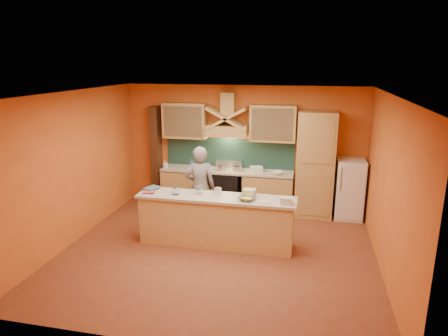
% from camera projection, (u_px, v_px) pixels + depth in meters
% --- Properties ---
extents(floor, '(5.50, 5.00, 0.01)m').
position_uv_depth(floor, '(218.00, 252.00, 7.16)').
color(floor, brown).
rests_on(floor, ground).
extents(ceiling, '(5.50, 5.00, 0.01)m').
position_uv_depth(ceiling, '(217.00, 94.00, 6.43)').
color(ceiling, white).
rests_on(ceiling, wall_back).
extents(wall_back, '(5.50, 0.02, 2.80)m').
position_uv_depth(wall_back, '(242.00, 147.00, 9.15)').
color(wall_back, orange).
rests_on(wall_back, floor).
extents(wall_front, '(5.50, 0.02, 2.80)m').
position_uv_depth(wall_front, '(166.00, 239.00, 4.43)').
color(wall_front, orange).
rests_on(wall_front, floor).
extents(wall_left, '(0.02, 5.00, 2.80)m').
position_uv_depth(wall_left, '(73.00, 168.00, 7.36)').
color(wall_left, orange).
rests_on(wall_left, floor).
extents(wall_right, '(0.02, 5.00, 2.80)m').
position_uv_depth(wall_right, '(389.00, 188.00, 6.23)').
color(wall_right, orange).
rests_on(wall_right, floor).
extents(base_cabinet_left, '(1.10, 0.60, 0.86)m').
position_uv_depth(base_cabinet_left, '(187.00, 188.00, 9.38)').
color(base_cabinet_left, tan).
rests_on(base_cabinet_left, floor).
extents(base_cabinet_right, '(1.10, 0.60, 0.86)m').
position_uv_depth(base_cabinet_right, '(268.00, 193.00, 8.99)').
color(base_cabinet_right, tan).
rests_on(base_cabinet_right, floor).
extents(counter_top, '(3.00, 0.62, 0.04)m').
position_uv_depth(counter_top, '(227.00, 171.00, 9.06)').
color(counter_top, '#BAB09D').
rests_on(counter_top, base_cabinet_left).
extents(stove, '(0.60, 0.58, 0.90)m').
position_uv_depth(stove, '(227.00, 190.00, 9.18)').
color(stove, black).
rests_on(stove, floor).
extents(backsplash, '(3.00, 0.03, 0.70)m').
position_uv_depth(backsplash, '(229.00, 153.00, 9.24)').
color(backsplash, '#193732').
rests_on(backsplash, wall_back).
extents(range_hood, '(0.92, 0.50, 0.24)m').
position_uv_depth(range_hood, '(227.00, 130.00, 8.87)').
color(range_hood, tan).
rests_on(range_hood, wall_back).
extents(hood_chimney, '(0.30, 0.30, 0.50)m').
position_uv_depth(hood_chimney, '(228.00, 104.00, 8.81)').
color(hood_chimney, tan).
rests_on(hood_chimney, wall_back).
extents(upper_cabinet_left, '(1.00, 0.35, 0.80)m').
position_uv_depth(upper_cabinet_left, '(185.00, 120.00, 9.10)').
color(upper_cabinet_left, tan).
rests_on(upper_cabinet_left, wall_back).
extents(upper_cabinet_right, '(1.00, 0.35, 0.80)m').
position_uv_depth(upper_cabinet_right, '(273.00, 123.00, 8.69)').
color(upper_cabinet_right, tan).
rests_on(upper_cabinet_right, wall_back).
extents(pantry_column, '(0.80, 0.60, 2.30)m').
position_uv_depth(pantry_column, '(315.00, 165.00, 8.59)').
color(pantry_column, tan).
rests_on(pantry_column, floor).
extents(fridge, '(0.58, 0.60, 1.30)m').
position_uv_depth(fridge, '(350.00, 189.00, 8.57)').
color(fridge, white).
rests_on(fridge, floor).
extents(trim_column_left, '(0.20, 0.30, 2.30)m').
position_uv_depth(trim_column_left, '(156.00, 155.00, 9.50)').
color(trim_column_left, '#472816').
rests_on(trim_column_left, floor).
extents(island_body, '(2.80, 0.55, 0.88)m').
position_uv_depth(island_body, '(216.00, 222.00, 7.35)').
color(island_body, '#E0BB72').
rests_on(island_body, floor).
extents(island_top, '(2.90, 0.62, 0.05)m').
position_uv_depth(island_top, '(216.00, 198.00, 7.22)').
color(island_top, '#BAB09D').
rests_on(island_top, island_body).
extents(person, '(0.70, 0.55, 1.69)m').
position_uv_depth(person, '(200.00, 187.00, 8.07)').
color(person, gray).
rests_on(person, floor).
extents(pot_large, '(0.21, 0.21, 0.15)m').
position_uv_depth(pot_large, '(221.00, 168.00, 9.02)').
color(pot_large, silver).
rests_on(pot_large, stove).
extents(pot_small, '(0.26, 0.26, 0.14)m').
position_uv_depth(pot_small, '(238.00, 168.00, 9.00)').
color(pot_small, '#ACADB3').
rests_on(pot_small, stove).
extents(soap_bottle_a, '(0.11, 0.11, 0.18)m').
position_uv_depth(soap_bottle_a, '(165.00, 164.00, 9.21)').
color(soap_bottle_a, silver).
rests_on(soap_bottle_a, counter_top).
extents(soap_bottle_b, '(0.14, 0.14, 0.26)m').
position_uv_depth(soap_bottle_b, '(192.00, 164.00, 9.06)').
color(soap_bottle_b, '#315B87').
rests_on(soap_bottle_b, counter_top).
extents(bowl_back, '(0.27, 0.27, 0.07)m').
position_uv_depth(bowl_back, '(277.00, 173.00, 8.67)').
color(bowl_back, silver).
rests_on(bowl_back, counter_top).
extents(dish_rack, '(0.32, 0.28, 0.10)m').
position_uv_depth(dish_rack, '(256.00, 169.00, 8.96)').
color(dish_rack, silver).
rests_on(dish_rack, counter_top).
extents(book_lower, '(0.27, 0.33, 0.03)m').
position_uv_depth(book_lower, '(144.00, 191.00, 7.47)').
color(book_lower, '#B14A3F').
rests_on(book_lower, island_top).
extents(book_upper, '(0.31, 0.35, 0.02)m').
position_uv_depth(book_upper, '(148.00, 187.00, 7.65)').
color(book_upper, '#3F688B').
rests_on(book_upper, island_top).
extents(jar_large, '(0.16, 0.16, 0.15)m').
position_uv_depth(jar_large, '(176.00, 190.00, 7.31)').
color(jar_large, white).
rests_on(jar_large, island_top).
extents(jar_small, '(0.14, 0.14, 0.15)m').
position_uv_depth(jar_small, '(199.00, 190.00, 7.33)').
color(jar_small, white).
rests_on(jar_small, island_top).
extents(kitchen_scale, '(0.16, 0.16, 0.10)m').
position_uv_depth(kitchen_scale, '(218.00, 192.00, 7.32)').
color(kitchen_scale, white).
rests_on(kitchen_scale, island_top).
extents(mixing_bowl, '(0.35, 0.35, 0.07)m').
position_uv_depth(mixing_bowl, '(247.00, 198.00, 7.00)').
color(mixing_bowl, white).
rests_on(mixing_bowl, island_top).
extents(cloth, '(0.25, 0.20, 0.01)m').
position_uv_depth(cloth, '(265.00, 202.00, 6.92)').
color(cloth, beige).
rests_on(cloth, island_top).
extents(grocery_bag_a, '(0.23, 0.19, 0.14)m').
position_uv_depth(grocery_bag_a, '(249.00, 193.00, 7.17)').
color(grocery_bag_a, beige).
rests_on(grocery_bag_a, island_top).
extents(grocery_bag_b, '(0.20, 0.16, 0.12)m').
position_uv_depth(grocery_bag_b, '(286.00, 201.00, 6.81)').
color(grocery_bag_b, beige).
rests_on(grocery_bag_b, island_top).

